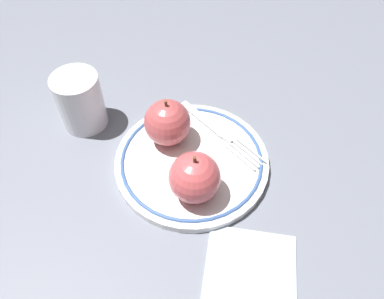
{
  "coord_description": "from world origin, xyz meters",
  "views": [
    {
      "loc": [
        0.14,
        -0.34,
        0.49
      ],
      "look_at": [
        0.02,
        0.0,
        0.04
      ],
      "focal_mm": 35.0,
      "sensor_mm": 36.0,
      "label": 1
    }
  ],
  "objects_px": {
    "apple_second_whole": "(195,177)",
    "napkin_folded": "(250,273)",
    "apple_red_whole": "(167,122)",
    "drinking_glass": "(80,101)",
    "plate": "(192,160)",
    "fork": "(217,130)"
  },
  "relations": [
    {
      "from": "plate",
      "to": "napkin_folded",
      "type": "relative_size",
      "value": 2.0
    },
    {
      "from": "apple_second_whole",
      "to": "fork",
      "type": "distance_m",
      "value": 0.13
    },
    {
      "from": "fork",
      "to": "drinking_glass",
      "type": "distance_m",
      "value": 0.23
    },
    {
      "from": "apple_red_whole",
      "to": "plate",
      "type": "bearing_deg",
      "value": -26.91
    },
    {
      "from": "drinking_glass",
      "to": "apple_red_whole",
      "type": "bearing_deg",
      "value": -0.01
    },
    {
      "from": "apple_red_whole",
      "to": "drinking_glass",
      "type": "xyz_separation_m",
      "value": [
        -0.16,
        0.0,
        -0.0
      ]
    },
    {
      "from": "apple_red_whole",
      "to": "drinking_glass",
      "type": "distance_m",
      "value": 0.16
    },
    {
      "from": "apple_second_whole",
      "to": "napkin_folded",
      "type": "height_order",
      "value": "apple_second_whole"
    },
    {
      "from": "apple_second_whole",
      "to": "fork",
      "type": "height_order",
      "value": "apple_second_whole"
    },
    {
      "from": "drinking_glass",
      "to": "plate",
      "type": "bearing_deg",
      "value": -7.01
    },
    {
      "from": "apple_second_whole",
      "to": "fork",
      "type": "bearing_deg",
      "value": 91.69
    },
    {
      "from": "drinking_glass",
      "to": "napkin_folded",
      "type": "xyz_separation_m",
      "value": [
        0.34,
        -0.17,
        -0.05
      ]
    },
    {
      "from": "drinking_glass",
      "to": "fork",
      "type": "bearing_deg",
      "value": 10.17
    },
    {
      "from": "apple_red_whole",
      "to": "apple_second_whole",
      "type": "height_order",
      "value": "same"
    },
    {
      "from": "apple_second_whole",
      "to": "drinking_glass",
      "type": "relative_size",
      "value": 0.84
    },
    {
      "from": "apple_red_whole",
      "to": "napkin_folded",
      "type": "xyz_separation_m",
      "value": [
        0.18,
        -0.17,
        -0.05
      ]
    },
    {
      "from": "apple_second_whole",
      "to": "napkin_folded",
      "type": "relative_size",
      "value": 0.68
    },
    {
      "from": "plate",
      "to": "apple_red_whole",
      "type": "height_order",
      "value": "apple_red_whole"
    },
    {
      "from": "apple_red_whole",
      "to": "apple_second_whole",
      "type": "distance_m",
      "value": 0.11
    },
    {
      "from": "napkin_folded",
      "to": "drinking_glass",
      "type": "bearing_deg",
      "value": 153.4
    },
    {
      "from": "fork",
      "to": "drinking_glass",
      "type": "relative_size",
      "value": 1.73
    },
    {
      "from": "fork",
      "to": "napkin_folded",
      "type": "bearing_deg",
      "value": -32.72
    }
  ]
}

